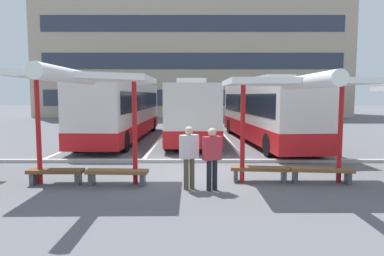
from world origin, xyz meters
name	(u,v)px	position (x,y,z in m)	size (l,w,h in m)	color
ground_plane	(192,173)	(0.00, 0.00, 0.00)	(160.00, 160.00, 0.00)	slate
terminal_building	(191,35)	(0.03, 35.43, 10.58)	(37.77, 13.17, 23.89)	tan
coach_bus_0	(121,110)	(-4.14, 8.99, 1.71)	(2.82, 12.60, 3.69)	silver
coach_bus_1	(189,112)	(-0.14, 9.26, 1.61)	(2.88, 11.74, 3.50)	silver
coach_bus_2	(264,113)	(3.97, 7.68, 1.64)	(3.35, 12.35, 3.58)	silver
lane_stripe_0	(89,139)	(-6.11, 9.04, 0.00)	(0.16, 14.00, 0.01)	white
lane_stripe_1	(157,139)	(-2.04, 9.04, 0.00)	(0.16, 14.00, 0.01)	white
lane_stripe_2	(226,139)	(2.04, 9.04, 0.00)	(0.16, 14.00, 0.01)	white
lane_stripe_3	(294,139)	(6.11, 9.04, 0.00)	(0.16, 14.00, 0.01)	white
waiting_shelter_1	(80,80)	(-3.14, -1.62, 3.03)	(3.81, 4.68, 3.27)	red
bench_1	(54,173)	(-4.04, -1.45, 0.33)	(1.61, 0.42, 0.45)	brown
bench_2	(116,174)	(-2.24, -1.52, 0.34)	(1.81, 0.50, 0.45)	brown
waiting_shelter_2	(294,85)	(2.87, -1.48, 2.90)	(3.89, 4.68, 3.13)	red
bench_3	(258,171)	(1.97, -1.12, 0.34)	(1.76, 0.57, 0.45)	brown
bench_4	(320,172)	(3.77, -1.27, 0.34)	(1.86, 0.61, 0.45)	brown
platform_kerb	(192,161)	(0.00, 1.88, 0.06)	(44.00, 0.24, 0.12)	#ADADA8
waiting_passenger_0	(188,153)	(-0.15, -1.94, 1.02)	(0.55, 0.41, 1.75)	brown
waiting_passenger_1	(211,154)	(0.48, -2.07, 1.00)	(0.54, 0.40, 1.72)	black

